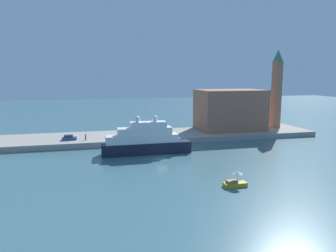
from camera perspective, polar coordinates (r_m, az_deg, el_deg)
The scene contains 9 objects.
ground at distance 77.98m, azimuth -1.07°, elevation -5.82°, with size 400.00×400.00×0.00m, color #3D6670.
quay_dock at distance 101.95m, azimuth -4.32°, elevation -1.86°, with size 110.00×18.49×1.58m, color gray.
large_yacht at distance 82.89m, azimuth -3.98°, elevation -2.59°, with size 22.58×4.16×11.47m.
small_motorboat at distance 60.56m, azimuth 11.63°, elevation -9.37°, with size 4.20×1.84×2.91m.
harbor_building at distance 111.83m, azimuth 10.74°, elevation 2.81°, with size 21.42×14.13×13.29m, color #9E664C.
bell_tower at distance 119.16m, azimuth 18.40°, elevation 6.57°, with size 3.37×3.37×26.57m.
parked_car at distance 96.74m, azimuth -16.83°, elevation -1.97°, with size 3.98×1.85×1.42m.
person_figure at distance 95.34m, azimuth -14.15°, elevation -1.87°, with size 0.36×0.36×1.82m.
mooring_bollard at distance 94.93m, azimuth 0.13°, elevation -1.91°, with size 0.37×0.37×0.81m, color black.
Camera 1 is at (-17.21, -73.41, 19.87)m, focal length 35.02 mm.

